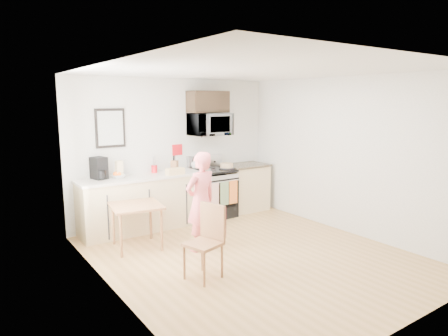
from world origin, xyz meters
TOP-DOWN VIEW (x-y plane):
  - floor at (0.00, 0.00)m, footprint 4.60×4.60m
  - back_wall at (0.00, 2.30)m, footprint 4.00×0.04m
  - front_wall at (0.00, -2.30)m, footprint 4.00×0.04m
  - left_wall at (-2.00, 0.00)m, footprint 0.04×4.60m
  - right_wall at (2.00, 0.00)m, footprint 0.04×4.60m
  - ceiling at (0.00, 0.00)m, footprint 4.00×4.60m
  - window at (-1.96, 0.80)m, footprint 0.06×1.40m
  - cabinet_left at (-0.80, 2.00)m, footprint 2.10×0.60m
  - countertop_left at (-0.80, 2.00)m, footprint 2.14×0.64m
  - cabinet_right at (1.43, 2.00)m, footprint 0.84×0.60m
  - countertop_right at (1.43, 2.00)m, footprint 0.88×0.64m
  - range at (0.63, 1.98)m, footprint 0.76×0.70m
  - microwave at (0.63, 2.08)m, footprint 0.76×0.51m
  - upper_cabinet at (0.63, 2.12)m, footprint 0.76×0.35m
  - wall_art at (-1.20, 2.28)m, footprint 0.50×0.04m
  - wall_trivet at (0.05, 2.28)m, footprint 0.20×0.02m
  - person at (-0.46, 0.62)m, footprint 0.59×0.44m
  - dining_table at (-1.22, 1.24)m, footprint 0.71×0.71m
  - chair at (-0.84, -0.20)m, footprint 0.52×0.49m
  - knife_block at (-0.10, 2.12)m, footprint 0.14×0.15m
  - utensil_crock at (-0.47, 2.18)m, footprint 0.11×0.11m
  - fruit_bowl at (-1.16, 2.07)m, footprint 0.25×0.25m
  - milk_carton at (-1.14, 2.10)m, footprint 0.11×0.11m
  - coffee_maker at (-1.46, 2.15)m, footprint 0.26×0.32m
  - bread_bag at (-0.27, 1.78)m, footprint 0.32×0.16m
  - cake at (0.89, 1.88)m, footprint 0.30×0.30m
  - kettle at (0.35, 2.11)m, footprint 0.19×0.19m
  - pot at (0.35, 1.79)m, footprint 0.20×0.34m

SIDE VIEW (x-z plane):
  - floor at x=0.00m, z-range 0.00..0.00m
  - range at x=0.63m, z-range -0.14..1.02m
  - cabinet_left at x=-0.80m, z-range 0.00..0.90m
  - cabinet_right at x=1.43m, z-range 0.00..0.90m
  - dining_table at x=-1.22m, z-range 0.26..0.93m
  - chair at x=-0.84m, z-range 0.13..1.06m
  - person at x=-0.46m, z-range 0.00..1.48m
  - countertop_left at x=-0.80m, z-range 0.90..0.94m
  - countertop_right at x=1.43m, z-range 0.90..0.94m
  - cake at x=0.89m, z-range 0.92..1.02m
  - pot at x=0.35m, z-range 0.93..1.03m
  - fruit_bowl at x=-1.16m, z-range 0.93..1.04m
  - bread_bag at x=-0.27m, z-range 0.94..1.05m
  - kettle at x=0.35m, z-range 0.91..1.15m
  - knife_block at x=-0.10m, z-range 0.94..1.13m
  - utensil_crock at x=-0.47m, z-range 0.91..1.22m
  - milk_carton at x=-1.14m, z-range 0.94..1.22m
  - coffee_maker at x=-1.46m, z-range 0.93..1.29m
  - back_wall at x=0.00m, z-range 0.00..2.60m
  - front_wall at x=0.00m, z-range 0.00..2.60m
  - left_wall at x=-2.00m, z-range 0.00..2.60m
  - right_wall at x=2.00m, z-range 0.00..2.60m
  - wall_trivet at x=0.05m, z-range 1.20..1.40m
  - window at x=-1.96m, z-range 0.80..2.30m
  - wall_art at x=-1.20m, z-range 1.43..2.08m
  - microwave at x=0.63m, z-range 1.55..1.97m
  - upper_cabinet at x=0.63m, z-range 1.98..2.38m
  - ceiling at x=0.00m, z-range 2.58..2.62m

